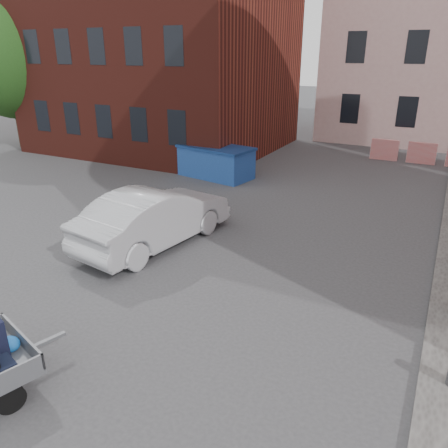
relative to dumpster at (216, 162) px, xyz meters
The scene contains 7 objects.
ground 9.07m from the dumpster, 68.18° to the right, with size 120.00×120.00×0.00m, color #38383A.
building_brick 9.65m from the dumpster, 140.78° to the left, with size 12.00×10.00×14.00m, color #591E16.
far_building 21.75m from the dumpster, 140.73° to the left, with size 6.00×6.00×8.00m, color maroon.
tree 13.43m from the dumpster, behind, with size 5.28×5.28×8.30m.
barriers 10.04m from the dumpster, 41.11° to the left, with size 4.70×0.18×1.00m.
dumpster is the anchor object (origin of this frame).
silver_car 7.12m from the dumpster, 75.09° to the right, with size 1.68×4.82×1.59m, color #B5B7BD.
Camera 1 is at (5.31, -7.54, 5.04)m, focal length 35.00 mm.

